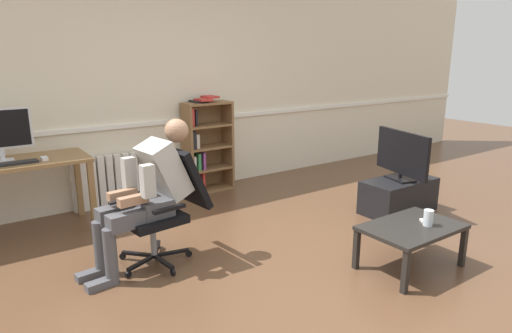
{
  "coord_description": "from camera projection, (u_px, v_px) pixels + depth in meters",
  "views": [
    {
      "loc": [
        -2.18,
        -2.48,
        1.75
      ],
      "look_at": [
        0.15,
        0.85,
        0.7
      ],
      "focal_mm": 31.07,
      "sensor_mm": 36.0,
      "label": 1
    }
  ],
  "objects": [
    {
      "name": "drinking_glass",
      "position": [
        428.0,
        218.0,
        3.61
      ],
      "size": [
        0.08,
        0.08,
        0.13
      ],
      "primitive_type": "cylinder",
      "color": "silver",
      "rests_on": "coffee_table"
    },
    {
      "name": "keyboard",
      "position": [
        13.0,
        163.0,
        4.05
      ],
      "size": [
        0.42,
        0.12,
        0.02
      ],
      "primitive_type": "cube",
      "color": "black",
      "rests_on": "computer_desk"
    },
    {
      "name": "computer_desk",
      "position": [
        13.0,
        172.0,
        4.19
      ],
      "size": [
        1.36,
        0.63,
        0.76
      ],
      "color": "olive",
      "rests_on": "ground_plane"
    },
    {
      "name": "spare_remote",
      "position": [
        425.0,
        223.0,
        3.67
      ],
      "size": [
        0.11,
        0.15,
        0.02
      ],
      "primitive_type": "cube",
      "rotation": [
        0.0,
        0.0,
        2.57
      ],
      "color": "white",
      "rests_on": "coffee_table"
    },
    {
      "name": "computer_mouse",
      "position": [
        44.0,
        158.0,
        4.21
      ],
      "size": [
        0.06,
        0.1,
        0.03
      ],
      "primitive_type": "cube",
      "color": "white",
      "rests_on": "computer_desk"
    },
    {
      "name": "coffee_table",
      "position": [
        412.0,
        230.0,
        3.64
      ],
      "size": [
        0.82,
        0.54,
        0.37
      ],
      "color": "black",
      "rests_on": "ground_plane"
    },
    {
      "name": "radiator",
      "position": [
        110.0,
        181.0,
        5.15
      ],
      "size": [
        0.85,
        0.08,
        0.61
      ],
      "color": "white",
      "rests_on": "ground_plane"
    },
    {
      "name": "person_seated",
      "position": [
        147.0,
        191.0,
        3.62
      ],
      "size": [
        1.01,
        0.42,
        1.22
      ],
      "rotation": [
        0.0,
        0.0,
        -1.46
      ],
      "color": "#4C4C51",
      "rests_on": "ground_plane"
    },
    {
      "name": "ground_plane",
      "position": [
        300.0,
        273.0,
        3.62
      ],
      "size": [
        18.0,
        18.0,
        0.0
      ],
      "primitive_type": "plane",
      "color": "brown"
    },
    {
      "name": "bookshelf",
      "position": [
        204.0,
        146.0,
        5.66
      ],
      "size": [
        0.62,
        0.29,
        1.22
      ],
      "color": "brown",
      "rests_on": "ground_plane"
    },
    {
      "name": "tv_screen",
      "position": [
        402.0,
        155.0,
        4.86
      ],
      "size": [
        0.27,
        0.8,
        0.54
      ],
      "rotation": [
        0.0,
        0.0,
        1.32
      ],
      "color": "black",
      "rests_on": "tv_stand"
    },
    {
      "name": "tv_stand",
      "position": [
        398.0,
        196.0,
        4.98
      ],
      "size": [
        0.87,
        0.44,
        0.37
      ],
      "color": "black",
      "rests_on": "ground_plane"
    },
    {
      "name": "office_chair",
      "position": [
        167.0,
        201.0,
        3.77
      ],
      "size": [
        0.81,
        0.63,
        0.97
      ],
      "rotation": [
        0.0,
        0.0,
        -1.46
      ],
      "color": "black",
      "rests_on": "ground_plane"
    },
    {
      "name": "back_wall",
      "position": [
        161.0,
        87.0,
        5.38
      ],
      "size": [
        12.0,
        0.13,
        2.7
      ],
      "color": "beige",
      "rests_on": "ground_plane"
    }
  ]
}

